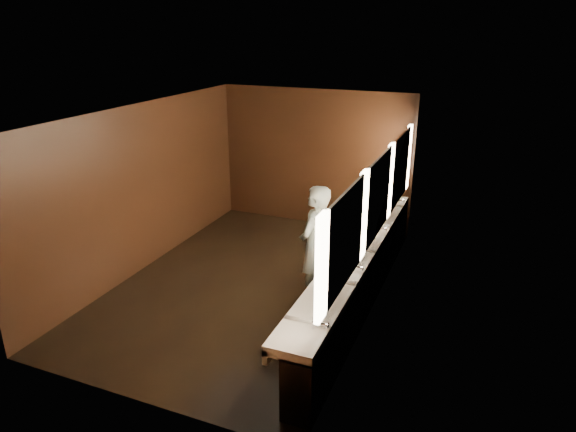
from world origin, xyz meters
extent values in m
plane|color=black|center=(0.00, 0.00, 0.00)|extent=(6.00, 6.00, 0.00)
cube|color=#2D2D2B|center=(0.00, 0.00, 2.80)|extent=(4.00, 6.00, 0.02)
cube|color=black|center=(0.00, 3.00, 1.40)|extent=(4.00, 0.02, 2.80)
cube|color=black|center=(0.00, -3.00, 1.40)|extent=(4.00, 0.02, 2.80)
cube|color=black|center=(-2.00, 0.00, 1.40)|extent=(0.02, 6.00, 2.80)
cube|color=black|center=(2.00, 0.00, 1.40)|extent=(0.02, 6.00, 2.80)
cube|color=black|center=(1.82, 0.00, 0.40)|extent=(0.36, 5.40, 0.81)
cube|color=silver|center=(1.73, 0.00, 0.85)|extent=(0.55, 5.40, 0.12)
cube|color=silver|center=(1.48, 0.00, 0.77)|extent=(0.06, 5.40, 0.18)
cylinder|color=silver|center=(1.91, -2.20, 0.99)|extent=(0.18, 0.04, 0.04)
cylinder|color=silver|center=(1.91, -0.73, 0.99)|extent=(0.18, 0.04, 0.04)
cylinder|color=silver|center=(1.91, 0.73, 0.99)|extent=(0.18, 0.04, 0.04)
cylinder|color=silver|center=(1.91, 2.20, 0.99)|extent=(0.18, 0.04, 0.04)
cube|color=#FCE1BA|center=(1.97, -2.40, 1.75)|extent=(0.06, 0.22, 1.15)
cube|color=white|center=(1.99, -1.60, 1.75)|extent=(0.03, 1.32, 1.15)
cube|color=#FCE1BA|center=(1.97, -0.80, 1.75)|extent=(0.06, 0.23, 1.15)
cube|color=white|center=(1.99, 0.00, 1.75)|extent=(0.03, 1.32, 1.15)
cube|color=#FCE1BA|center=(1.97, 0.80, 1.75)|extent=(0.06, 0.23, 1.15)
cube|color=white|center=(1.99, 1.60, 1.75)|extent=(0.03, 1.32, 1.15)
cube|color=#FCE1BA|center=(1.97, 2.40, 1.75)|extent=(0.06, 0.22, 1.15)
imported|color=#8CBCD1|center=(1.12, -0.12, 0.92)|extent=(0.52, 0.72, 1.84)
cylinder|color=black|center=(1.58, -0.92, 0.26)|extent=(0.39, 0.39, 0.51)
camera|label=1|loc=(3.38, -6.70, 4.00)|focal=32.00mm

